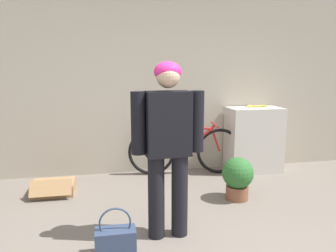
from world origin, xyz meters
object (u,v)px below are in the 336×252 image
handbag (116,241)px  bicycle (186,150)px  cardboard_box (53,188)px  banana (256,106)px  potted_plant (238,177)px  person (168,138)px

handbag → bicycle: bearing=61.3°
handbag → cardboard_box: handbag is taller
banana → handbag: bearing=-137.4°
handbag → potted_plant: size_ratio=0.82×
banana → bicycle: bearing=-178.3°
person → bicycle: 1.93m
banana → cardboard_box: size_ratio=0.72×
person → handbag: bearing=-159.4°
person → handbag: (-0.49, -0.24, -0.81)m
banana → potted_plant: (-0.72, -1.08, -0.71)m
handbag → potted_plant: bearing=32.6°
handbag → potted_plant: (1.47, 0.94, 0.15)m
person → cardboard_box: 1.97m
person → bicycle: (0.59, 1.75, -0.57)m
bicycle → handbag: bearing=-112.0°
banana → handbag: size_ratio=0.87×
cardboard_box → potted_plant: 2.29m
person → banana: bearing=40.8°
handbag → cardboard_box: bearing=115.5°
handbag → banana: bearing=42.6°
bicycle → banana: (1.11, 0.03, 0.63)m
person → banana: size_ratio=4.41×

